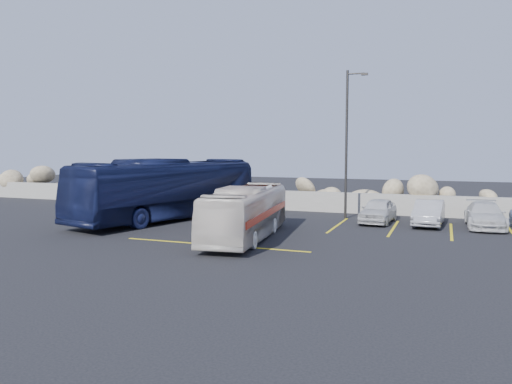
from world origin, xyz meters
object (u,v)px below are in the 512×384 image
(tour_coach, at_px, (168,189))
(car_c, at_px, (485,215))
(car_a, at_px, (378,211))
(vintage_bus, at_px, (246,212))
(lamppost, at_px, (347,140))
(car_b, at_px, (429,213))

(tour_coach, bearing_deg, car_c, 25.33)
(tour_coach, distance_m, car_a, 11.19)
(vintage_bus, relative_size, car_c, 1.92)
(lamppost, height_order, car_c, lamppost)
(lamppost, bearing_deg, tour_coach, -157.57)
(car_a, bearing_deg, tour_coach, -160.83)
(vintage_bus, bearing_deg, car_b, 35.69)
(tour_coach, relative_size, car_c, 2.81)
(vintage_bus, distance_m, car_c, 11.90)
(lamppost, relative_size, car_a, 2.16)
(lamppost, xyz_separation_m, car_c, (6.86, -0.68, -3.69))
(vintage_bus, distance_m, car_a, 8.12)
(car_b, bearing_deg, tour_coach, -165.13)
(lamppost, height_order, tour_coach, lamppost)
(car_c, bearing_deg, tour_coach, -171.14)
(tour_coach, relative_size, car_a, 3.19)
(lamppost, distance_m, vintage_bus, 8.63)
(car_c, bearing_deg, car_b, -176.82)
(lamppost, height_order, car_b, lamppost)
(vintage_bus, relative_size, car_a, 2.18)
(lamppost, distance_m, car_b, 5.72)
(car_a, xyz_separation_m, car_c, (5.06, 0.20, -0.02))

